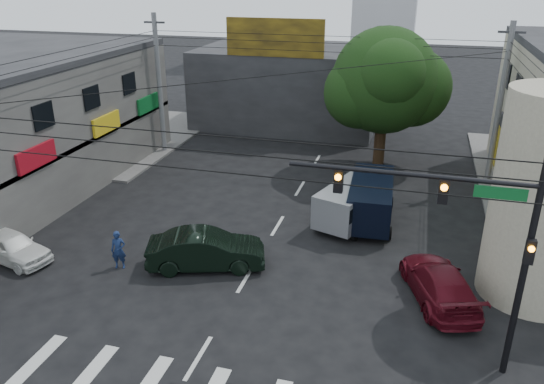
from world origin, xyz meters
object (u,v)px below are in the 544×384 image
at_px(white_compact, 11,246).
at_px(silver_minivan, 352,204).
at_px(street_tree, 385,81).
at_px(maroon_sedan, 439,283).
at_px(dark_sedan, 206,250).
at_px(traffic_officer, 118,250).
at_px(utility_pole_far_left, 159,86).
at_px(traffic_gantry, 469,228).
at_px(utility_pole_far_right, 499,106).
at_px(navy_van, 371,202).

xyz_separation_m(white_compact, silver_minivan, (13.67, 7.62, 0.35)).
xyz_separation_m(street_tree, white_compact, (-14.23, -16.28, -4.81)).
xyz_separation_m(maroon_sedan, silver_minivan, (-4.11, 5.75, 0.30)).
bearing_deg(dark_sedan, traffic_officer, 88.15).
bearing_deg(dark_sedan, utility_pole_far_left, 14.12).
relative_size(traffic_gantry, maroon_sedan, 1.37).
distance_m(traffic_gantry, utility_pole_far_right, 17.21).
relative_size(utility_pole_far_right, white_compact, 2.23).
xyz_separation_m(traffic_gantry, white_compact, (-18.05, 1.73, -4.17)).
bearing_deg(traffic_gantry, utility_pole_far_left, 137.14).
bearing_deg(maroon_sedan, utility_pole_far_left, -55.34).
relative_size(street_tree, utility_pole_far_left, 0.95).
xyz_separation_m(street_tree, silver_minivan, (-0.56, -8.66, -4.46)).
relative_size(utility_pole_far_right, silver_minivan, 1.82).
bearing_deg(traffic_gantry, silver_minivan, 115.15).
height_order(maroon_sedan, silver_minivan, silver_minivan).
bearing_deg(utility_pole_far_left, white_compact, -88.99).
bearing_deg(traffic_officer, utility_pole_far_left, 92.09).
height_order(traffic_gantry, utility_pole_far_left, utility_pole_far_left).
height_order(street_tree, white_compact, street_tree).
bearing_deg(utility_pole_far_right, white_compact, -143.61).
distance_m(utility_pole_far_right, navy_van, 10.14).
bearing_deg(traffic_gantry, navy_van, 109.74).
relative_size(white_compact, maroon_sedan, 0.78).
distance_m(dark_sedan, silver_minivan, 7.96).
height_order(utility_pole_far_left, white_compact, utility_pole_far_left).
distance_m(white_compact, navy_van, 16.63).
distance_m(utility_pole_far_right, silver_minivan, 11.02).
height_order(white_compact, traffic_officer, traffic_officer).
height_order(utility_pole_far_left, silver_minivan, utility_pole_far_left).
relative_size(traffic_gantry, utility_pole_far_left, 0.78).
height_order(silver_minivan, traffic_officer, silver_minivan).
bearing_deg(silver_minivan, utility_pole_far_left, 79.78).
bearing_deg(utility_pole_far_right, silver_minivan, -132.68).
bearing_deg(traffic_officer, silver_minivan, 20.96).
relative_size(street_tree, maroon_sedan, 1.65).
relative_size(dark_sedan, navy_van, 0.97).
relative_size(traffic_gantry, silver_minivan, 1.42).
xyz_separation_m(street_tree, utility_pole_far_right, (6.50, -1.00, -0.87)).
bearing_deg(white_compact, utility_pole_far_left, 14.75).
height_order(street_tree, traffic_officer, street_tree).
bearing_deg(silver_minivan, white_compact, 137.70).
bearing_deg(silver_minivan, navy_van, -43.63).
bearing_deg(utility_pole_far_left, maroon_sedan, -36.63).
height_order(traffic_gantry, maroon_sedan, traffic_gantry).
bearing_deg(white_compact, maroon_sedan, -70.28).
bearing_deg(silver_minivan, traffic_officer, 146.63).
xyz_separation_m(utility_pole_far_left, silver_minivan, (13.94, -7.66, -3.59)).
bearing_deg(street_tree, maroon_sedan, -76.19).
xyz_separation_m(utility_pole_far_right, navy_van, (-6.19, -7.20, -3.54)).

